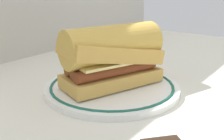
{
  "coord_description": "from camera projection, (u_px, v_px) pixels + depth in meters",
  "views": [
    {
      "loc": [
        -0.43,
        -0.34,
        0.22
      ],
      "look_at": [
        0.01,
        -0.01,
        0.04
      ],
      "focal_mm": 44.75,
      "sensor_mm": 36.0,
      "label": 1
    }
  ],
  "objects": [
    {
      "name": "plate",
      "position": [
        112.0,
        87.0,
        0.59
      ],
      "size": [
        0.28,
        0.28,
        0.01
      ],
      "color": "white",
      "rests_on": "ground_plane"
    },
    {
      "name": "sausage_sandwich",
      "position": [
        112.0,
        55.0,
        0.57
      ],
      "size": [
        0.22,
        0.15,
        0.12
      ],
      "rotation": [
        0.0,
        0.0,
        -0.34
      ],
      "color": "gold",
      "rests_on": "plate"
    },
    {
      "name": "ground_plane",
      "position": [
        103.0,
        91.0,
        0.59
      ],
      "size": [
        1.5,
        1.5,
        0.0
      ],
      "primitive_type": "plane",
      "color": "beige"
    },
    {
      "name": "salt_shaker",
      "position": [
        102.0,
        48.0,
        0.81
      ],
      "size": [
        0.03,
        0.03,
        0.07
      ],
      "color": "white",
      "rests_on": "ground_plane"
    }
  ]
}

